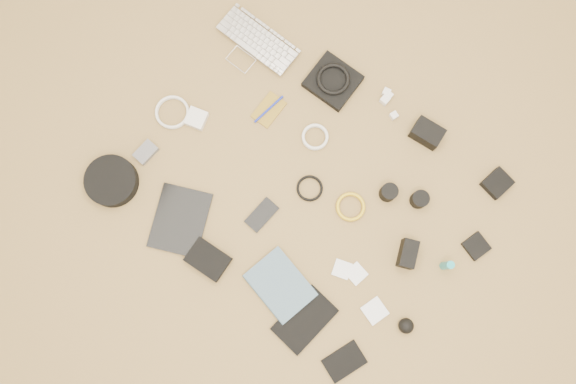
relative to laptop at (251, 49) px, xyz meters
The scene contains 34 objects.
room_shell 1.37m from the laptop, 39.18° to the right, with size 4.04×4.04×2.58m.
laptop is the anchor object (origin of this frame).
headphone_pouch 0.35m from the laptop, 11.06° to the left, with size 0.18×0.17×0.03m, color black.
headphones 0.35m from the laptop, 11.06° to the left, with size 0.13×0.13×0.02m, color black.
charger_a 0.57m from the laptop, 15.03° to the left, with size 0.03×0.03×0.03m, color silver.
charger_b 0.63m from the laptop, ahead, with size 0.03×0.03×0.02m, color silver.
charger_c 0.58m from the laptop, 13.90° to the left, with size 0.03×0.03×0.03m, color silver.
charger_d 0.57m from the laptop, 11.75° to the left, with size 0.03×0.03×0.03m, color silver.
dslr_camera 0.77m from the laptop, ahead, with size 0.11×0.08×0.07m, color black.
lens_pouch 1.09m from the laptop, ahead, with size 0.09×0.10×0.03m, color black.
notebook_olive 0.26m from the laptop, 39.86° to the right, with size 0.08×0.13×0.01m, color olive.
pen_blue 0.26m from the laptop, 39.86° to the right, with size 0.01×0.01×0.15m, color #131F9C.
cable_white_a 0.44m from the laptop, 21.22° to the right, with size 0.11×0.11×0.01m, color silver.
lens_a 0.79m from the laptop, 14.19° to the right, with size 0.06×0.06×0.07m, color black.
lens_b 0.89m from the laptop, ahead, with size 0.07×0.07×0.06m, color black.
card_reader 1.16m from the laptop, ahead, with size 0.08×0.08×0.02m, color black.
power_brick 0.35m from the laptop, 92.28° to the right, with size 0.07×0.07×0.03m, color silver.
cable_white_b 0.40m from the laptop, 105.79° to the right, with size 0.13×0.13×0.01m, color silver.
cable_black 0.61m from the laptop, 34.00° to the right, with size 0.10×0.10×0.01m, color black.
cable_yellow 0.74m from the laptop, 25.06° to the right, with size 0.11×0.11×0.01m, color gold.
flash 1.01m from the laptop, 20.40° to the right, with size 0.06×0.10×0.08m, color black.
lens_cleaner 1.13m from the laptop, 15.92° to the right, with size 0.03×0.03×0.10m, color teal.
battery_charger 0.58m from the laptop, 99.97° to the right, with size 0.06×0.09×0.02m, color #58585D.
tablet 0.73m from the laptop, 77.23° to the right, with size 0.20×0.25×0.01m, color black.
phone 0.67m from the laptop, 52.19° to the right, with size 0.07×0.13×0.01m, color black.
filter_case_left 0.94m from the laptop, 34.44° to the right, with size 0.06×0.06×0.01m, color silver.
filter_case_mid 0.97m from the laptop, 31.88° to the right, with size 0.07×0.07×0.01m, color silver.
filter_case_right 1.12m from the laptop, 31.73° to the right, with size 0.08×0.08×0.01m, color silver.
air_blower 1.22m from the laptop, 28.10° to the right, with size 0.06×0.06×0.06m, color black.
headphone_case 0.75m from the laptop, 100.56° to the right, with size 0.20×0.20×0.05m, color black.
drive_case 0.85m from the laptop, 66.57° to the right, with size 0.15×0.11×0.04m, color black.
paperback 0.99m from the laptop, 53.32° to the right, with size 0.17×0.23×0.02m, color #445F74.
notebook_black_a 1.07m from the laptop, 45.12° to the right, with size 0.14×0.22×0.02m, color black.
notebook_black_b 1.25m from the laptop, 40.00° to the right, with size 0.09×0.14×0.01m, color black.
Camera 1 is at (0.19, -0.33, 2.12)m, focal length 35.00 mm.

